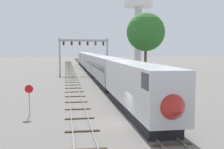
{
  "coord_description": "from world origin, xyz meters",
  "views": [
    {
      "loc": [
        -4.66,
        -23.25,
        6.18
      ],
      "look_at": [
        1.0,
        12.0,
        3.0
      ],
      "focal_mm": 46.57,
      "sensor_mm": 36.0,
      "label": 1
    }
  ],
  "objects": [
    {
      "name": "track_near",
      "position": [
        -3.5,
        40.0,
        0.07
      ],
      "size": [
        2.6,
        160.0,
        0.16
      ],
      "color": "slate",
      "rests_on": "ground"
    },
    {
      "name": "signal_gantry",
      "position": [
        -0.25,
        47.5,
        6.44
      ],
      "size": [
        12.1,
        0.49,
        8.76
      ],
      "color": "#999BA0",
      "rests_on": "ground"
    },
    {
      "name": "track_main",
      "position": [
        2.0,
        60.0,
        0.07
      ],
      "size": [
        2.6,
        200.0,
        0.16
      ],
      "color": "slate",
      "rests_on": "ground"
    },
    {
      "name": "passenger_train",
      "position": [
        2.0,
        46.48,
        2.61
      ],
      "size": [
        3.04,
        105.61,
        4.8
      ],
      "color": "silver",
      "rests_on": "ground"
    },
    {
      "name": "water_tower",
      "position": [
        22.37,
        83.46,
        21.75
      ],
      "size": [
        10.87,
        10.87,
        27.02
      ],
      "color": "beige",
      "rests_on": "ground"
    },
    {
      "name": "stop_sign",
      "position": [
        -8.0,
        3.97,
        1.87
      ],
      "size": [
        0.76,
        0.08,
        2.88
      ],
      "color": "gray",
      "rests_on": "ground"
    },
    {
      "name": "ground_plane",
      "position": [
        0.0,
        0.0,
        0.0
      ],
      "size": [
        400.0,
        400.0,
        0.0
      ],
      "primitive_type": "plane",
      "color": "slate"
    },
    {
      "name": "trackside_tree_left",
      "position": [
        11.91,
        35.66,
        9.63
      ],
      "size": [
        7.98,
        7.98,
        13.65
      ],
      "color": "brown",
      "rests_on": "ground"
    }
  ]
}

